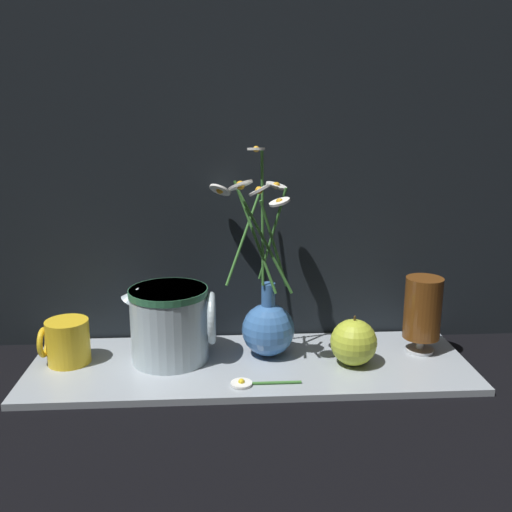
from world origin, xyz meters
TOP-DOWN VIEW (x-y plane):
  - ground_plane at (0.00, 0.00)m, footprint 6.00×6.00m
  - shelf at (0.00, 0.00)m, footprint 0.79×0.26m
  - backdrop_wall at (0.00, 0.14)m, footprint 1.29×0.02m
  - vase_with_flowers at (0.03, 0.03)m, footprint 0.16×0.21m
  - yellow_mug at (-0.33, 0.02)m, footprint 0.09×0.08m
  - ceramic_pitcher at (-0.14, 0.02)m, footprint 0.17×0.14m
  - tea_glass at (0.32, 0.03)m, footprint 0.07×0.07m
  - orange_fruit at (0.18, -0.02)m, footprint 0.08×0.08m
  - loose_daisy at (-0.01, -0.09)m, footprint 0.12×0.04m

SIDE VIEW (x-z plane):
  - ground_plane at x=0.00m, z-range 0.00..0.00m
  - shelf at x=0.00m, z-range 0.00..0.01m
  - loose_daisy at x=-0.01m, z-range 0.01..0.02m
  - yellow_mug at x=-0.33m, z-range 0.01..0.09m
  - orange_fruit at x=0.18m, z-range 0.01..0.10m
  - vase_with_flowers at x=0.03m, z-range -0.11..0.27m
  - ceramic_pitcher at x=-0.14m, z-range 0.01..0.16m
  - tea_glass at x=0.32m, z-range 0.02..0.17m
  - backdrop_wall at x=0.00m, z-range 0.00..1.10m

